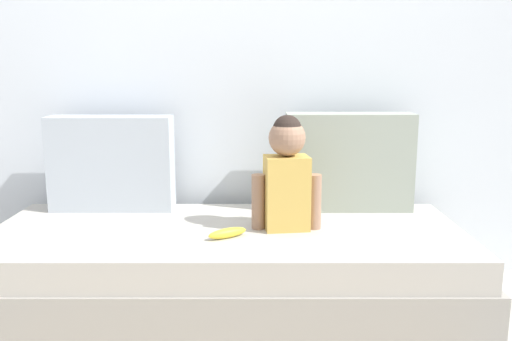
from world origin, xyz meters
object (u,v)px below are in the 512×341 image
object	(u,v)px
banana	(227,233)
couch	(227,272)
toddler	(286,173)
throw_pillow_right	(348,162)
throw_pillow_left	(111,163)

from	to	relation	value
banana	couch	bearing A→B (deg)	93.64
toddler	banana	size ratio (longest dim) A/B	2.83
couch	banana	xyz separation A→B (m)	(0.01, -0.13, 0.21)
throw_pillow_right	banana	size ratio (longest dim) A/B	3.50
throw_pillow_left	banana	bearing A→B (deg)	-38.16
throw_pillow_left	throw_pillow_right	bearing A→B (deg)	0.00
toddler	couch	bearing A→B (deg)	179.61
throw_pillow_right	toddler	size ratio (longest dim) A/B	1.24
throw_pillow_left	couch	bearing A→B (deg)	-29.71
couch	banana	bearing A→B (deg)	-86.36
throw_pillow_right	banana	xyz separation A→B (m)	(-0.55, -0.45, -0.21)
toddler	banana	bearing A→B (deg)	-152.59
throw_pillow_right	toddler	distance (m)	0.45
couch	throw_pillow_left	world-z (taller)	throw_pillow_left
throw_pillow_right	couch	bearing A→B (deg)	-150.29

